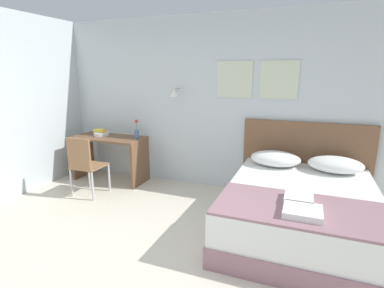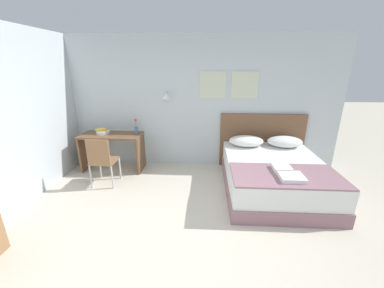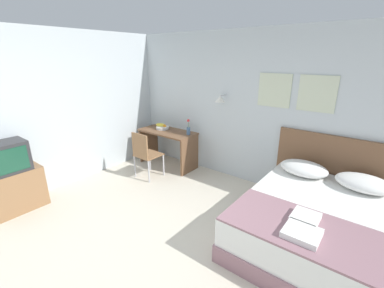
{
  "view_description": "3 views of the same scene",
  "coord_description": "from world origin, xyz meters",
  "px_view_note": "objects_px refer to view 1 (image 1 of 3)",
  "views": [
    {
      "loc": [
        1.4,
        -1.81,
        1.8
      ],
      "look_at": [
        0.08,
        1.55,
        0.94
      ],
      "focal_mm": 28.0,
      "sensor_mm": 36.0,
      "label": 1
    },
    {
      "loc": [
        0.22,
        -2.2,
        2.09
      ],
      "look_at": [
        0.01,
        1.34,
        0.88
      ],
      "focal_mm": 22.0,
      "sensor_mm": 36.0,
      "label": 2
    },
    {
      "loc": [
        1.85,
        -1.46,
        2.22
      ],
      "look_at": [
        -0.22,
        1.19,
        1.06
      ],
      "focal_mm": 24.0,
      "sensor_mm": 36.0,
      "label": 3
    }
  ],
  "objects_px": {
    "folded_towel_near_foot": "(299,198)",
    "desk": "(110,150)",
    "fruit_bowl": "(101,133)",
    "pillow_right": "(336,165)",
    "headboard": "(304,162)",
    "flower_vase": "(137,132)",
    "pillow_left": "(275,159)",
    "bed": "(300,211)",
    "folded_towel_mid_bed": "(303,212)",
    "throw_blanket": "(300,209)",
    "desk_chair": "(84,162)"
  },
  "relations": [
    {
      "from": "bed",
      "to": "headboard",
      "type": "xyz_separation_m",
      "value": [
        0.0,
        1.04,
        0.29
      ]
    },
    {
      "from": "folded_towel_mid_bed",
      "to": "desk",
      "type": "relative_size",
      "value": 0.27
    },
    {
      "from": "pillow_left",
      "to": "pillow_right",
      "type": "bearing_deg",
      "value": 0.0
    },
    {
      "from": "pillow_right",
      "to": "flower_vase",
      "type": "relative_size",
      "value": 2.15
    },
    {
      "from": "pillow_right",
      "to": "folded_towel_mid_bed",
      "type": "xyz_separation_m",
      "value": [
        -0.35,
        -1.46,
        -0.05
      ]
    },
    {
      "from": "folded_towel_near_foot",
      "to": "headboard",
      "type": "bearing_deg",
      "value": 89.11
    },
    {
      "from": "pillow_right",
      "to": "flower_vase",
      "type": "distance_m",
      "value": 2.95
    },
    {
      "from": "desk",
      "to": "fruit_bowl",
      "type": "height_order",
      "value": "fruit_bowl"
    },
    {
      "from": "pillow_left",
      "to": "throw_blanket",
      "type": "relative_size",
      "value": 0.43
    },
    {
      "from": "headboard",
      "to": "fruit_bowl",
      "type": "height_order",
      "value": "headboard"
    },
    {
      "from": "folded_towel_mid_bed",
      "to": "fruit_bowl",
      "type": "xyz_separation_m",
      "value": [
        -3.28,
        1.47,
        0.19
      ]
    },
    {
      "from": "flower_vase",
      "to": "desk_chair",
      "type": "bearing_deg",
      "value": -117.6
    },
    {
      "from": "pillow_left",
      "to": "folded_towel_near_foot",
      "type": "bearing_deg",
      "value": -73.42
    },
    {
      "from": "headboard",
      "to": "folded_towel_near_foot",
      "type": "bearing_deg",
      "value": -90.89
    },
    {
      "from": "folded_towel_near_foot",
      "to": "desk",
      "type": "xyz_separation_m",
      "value": [
        -3.05,
        1.15,
        -0.08
      ]
    },
    {
      "from": "bed",
      "to": "desk_chair",
      "type": "height_order",
      "value": "desk_chair"
    },
    {
      "from": "folded_towel_near_foot",
      "to": "folded_towel_mid_bed",
      "type": "xyz_separation_m",
      "value": [
        0.04,
        -0.28,
        0.0
      ]
    },
    {
      "from": "headboard",
      "to": "flower_vase",
      "type": "relative_size",
      "value": 5.6
    },
    {
      "from": "headboard",
      "to": "throw_blanket",
      "type": "height_order",
      "value": "headboard"
    },
    {
      "from": "headboard",
      "to": "desk_chair",
      "type": "distance_m",
      "value": 3.17
    },
    {
      "from": "bed",
      "to": "pillow_left",
      "type": "distance_m",
      "value": 0.9
    },
    {
      "from": "pillow_left",
      "to": "throw_blanket",
      "type": "distance_m",
      "value": 1.37
    },
    {
      "from": "pillow_right",
      "to": "folded_towel_near_foot",
      "type": "height_order",
      "value": "pillow_right"
    },
    {
      "from": "desk",
      "to": "pillow_left",
      "type": "bearing_deg",
      "value": 0.59
    },
    {
      "from": "pillow_left",
      "to": "folded_towel_mid_bed",
      "type": "distance_m",
      "value": 1.51
    },
    {
      "from": "throw_blanket",
      "to": "folded_towel_mid_bed",
      "type": "bearing_deg",
      "value": -81.51
    },
    {
      "from": "flower_vase",
      "to": "pillow_right",
      "type": "bearing_deg",
      "value": -0.74
    },
    {
      "from": "pillow_left",
      "to": "desk",
      "type": "distance_m",
      "value": 2.7
    },
    {
      "from": "fruit_bowl",
      "to": "folded_towel_near_foot",
      "type": "bearing_deg",
      "value": -20.21
    },
    {
      "from": "headboard",
      "to": "desk",
      "type": "xyz_separation_m",
      "value": [
        -3.07,
        -0.34,
        -0.04
      ]
    },
    {
      "from": "throw_blanket",
      "to": "folded_towel_near_foot",
      "type": "bearing_deg",
      "value": 99.31
    },
    {
      "from": "desk",
      "to": "fruit_bowl",
      "type": "relative_size",
      "value": 4.1
    },
    {
      "from": "pillow_left",
      "to": "folded_towel_near_foot",
      "type": "xyz_separation_m",
      "value": [
        0.35,
        -1.17,
        -0.05
      ]
    },
    {
      "from": "fruit_bowl",
      "to": "flower_vase",
      "type": "height_order",
      "value": "flower_vase"
    },
    {
      "from": "pillow_right",
      "to": "fruit_bowl",
      "type": "bearing_deg",
      "value": 179.75
    },
    {
      "from": "bed",
      "to": "throw_blanket",
      "type": "bearing_deg",
      "value": -90.0
    },
    {
      "from": "throw_blanket",
      "to": "folded_towel_mid_bed",
      "type": "height_order",
      "value": "folded_towel_mid_bed"
    },
    {
      "from": "headboard",
      "to": "folded_towel_mid_bed",
      "type": "xyz_separation_m",
      "value": [
        0.02,
        -1.77,
        0.04
      ]
    },
    {
      "from": "bed",
      "to": "folded_towel_near_foot",
      "type": "distance_m",
      "value": 0.56
    },
    {
      "from": "pillow_left",
      "to": "desk_chair",
      "type": "xyz_separation_m",
      "value": [
        -2.61,
        -0.75,
        -0.13
      ]
    },
    {
      "from": "folded_towel_near_foot",
      "to": "desk",
      "type": "bearing_deg",
      "value": 159.38
    },
    {
      "from": "pillow_left",
      "to": "throw_blanket",
      "type": "height_order",
      "value": "pillow_left"
    },
    {
      "from": "pillow_left",
      "to": "fruit_bowl",
      "type": "relative_size",
      "value": 2.26
    },
    {
      "from": "throw_blanket",
      "to": "desk",
      "type": "height_order",
      "value": "desk"
    },
    {
      "from": "headboard",
      "to": "pillow_left",
      "type": "relative_size",
      "value": 2.6
    },
    {
      "from": "bed",
      "to": "headboard",
      "type": "relative_size",
      "value": 1.17
    },
    {
      "from": "desk",
      "to": "fruit_bowl",
      "type": "distance_m",
      "value": 0.33
    },
    {
      "from": "pillow_left",
      "to": "flower_vase",
      "type": "distance_m",
      "value": 2.21
    },
    {
      "from": "pillow_right",
      "to": "folded_towel_near_foot",
      "type": "relative_size",
      "value": 2.33
    },
    {
      "from": "pillow_left",
      "to": "desk",
      "type": "bearing_deg",
      "value": -179.41
    }
  ]
}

